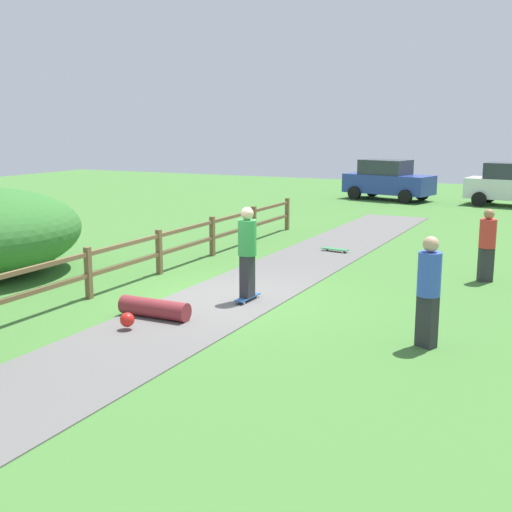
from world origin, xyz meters
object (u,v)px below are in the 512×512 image
(bystander_red, at_px, (487,242))
(skater_fallen, at_px, (152,309))
(skater_riding, at_px, (247,249))
(bystander_blue, at_px, (429,286))
(parked_car_blue, at_px, (388,180))
(skateboard_loose, at_px, (335,249))

(bystander_red, bearing_deg, skater_fallen, -130.78)
(skater_riding, xyz_separation_m, bystander_blue, (3.92, -1.19, -0.09))
(skater_riding, xyz_separation_m, parked_car_blue, (-2.48, 19.64, -0.16))
(skateboard_loose, distance_m, bystander_red, 4.78)
(skater_fallen, distance_m, bystander_red, 7.94)
(skater_riding, relative_size, skater_fallen, 1.36)
(bystander_blue, bearing_deg, bystander_red, 87.54)
(skater_fallen, bearing_deg, parked_car_blue, 93.87)
(skateboard_loose, xyz_separation_m, bystander_blue, (4.12, -7.06, 0.94))
(parked_car_blue, bearing_deg, bystander_red, -66.99)
(skater_fallen, relative_size, parked_car_blue, 0.32)
(bystander_red, bearing_deg, skater_riding, -135.60)
(skateboard_loose, height_order, bystander_blue, bystander_blue)
(skater_fallen, distance_m, skateboard_loose, 7.85)
(bystander_red, bearing_deg, skateboard_loose, 157.26)
(bystander_blue, relative_size, parked_car_blue, 0.41)
(skateboard_loose, bearing_deg, skater_fallen, -96.01)
(skater_fallen, xyz_separation_m, parked_car_blue, (-1.46, 21.56, 0.76))
(skateboard_loose, xyz_separation_m, bystander_red, (4.34, -1.82, 0.85))
(bystander_blue, xyz_separation_m, parked_car_blue, (-6.39, 20.83, -0.07))
(skater_riding, height_order, parked_car_blue, skater_riding)
(skater_riding, bearing_deg, skater_fallen, -117.86)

